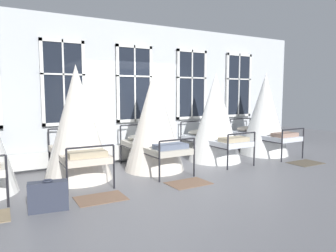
# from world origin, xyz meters

# --- Properties ---
(ground) EXTENTS (20.17, 20.17, 0.00)m
(ground) POSITION_xyz_m (0.00, 0.00, 0.00)
(ground) COLOR slate
(back_wall_with_windows) EXTENTS (11.09, 0.10, 3.47)m
(back_wall_with_windows) POSITION_xyz_m (0.00, 1.33, 1.73)
(back_wall_with_windows) COLOR silver
(back_wall_with_windows) RESTS_ON ground
(window_bank) EXTENTS (7.92, 0.10, 2.83)m
(window_bank) POSITION_xyz_m (-0.00, 1.21, 1.15)
(window_bank) COLOR black
(window_bank) RESTS_ON ground
(cot_second) EXTENTS (1.35, 1.98, 2.28)m
(cot_second) POSITION_xyz_m (-1.73, 0.17, 1.11)
(cot_second) COLOR black
(cot_second) RESTS_ON ground
(cot_third) EXTENTS (1.35, 1.96, 2.24)m
(cot_third) POSITION_xyz_m (-0.04, 0.11, 1.09)
(cot_third) COLOR black
(cot_third) RESTS_ON ground
(cot_fourth) EXTENTS (1.35, 1.96, 2.23)m
(cot_fourth) POSITION_xyz_m (1.75, 0.18, 1.08)
(cot_fourth) COLOR black
(cot_fourth) RESTS_ON ground
(cot_fifth) EXTENTS (1.35, 1.96, 2.26)m
(cot_fifth) POSITION_xyz_m (3.49, 0.15, 1.10)
(cot_fifth) COLOR black
(cot_fifth) RESTS_ON ground
(rug_second) EXTENTS (0.82, 0.59, 0.01)m
(rug_second) POSITION_xyz_m (-1.74, -1.22, 0.01)
(rug_second) COLOR brown
(rug_second) RESTS_ON ground
(rug_third) EXTENTS (0.81, 0.57, 0.01)m
(rug_third) POSITION_xyz_m (0.00, -1.22, 0.01)
(rug_third) COLOR brown
(rug_third) RESTS_ON ground
(rug_fifth) EXTENTS (0.80, 0.56, 0.01)m
(rug_fifth) POSITION_xyz_m (3.47, -1.22, 0.01)
(rug_fifth) COLOR brown
(rug_fifth) RESTS_ON ground
(suitcase_dark) EXTENTS (0.58, 0.29, 0.47)m
(suitcase_dark) POSITION_xyz_m (-2.57, -1.35, 0.22)
(suitcase_dark) COLOR #2D3342
(suitcase_dark) RESTS_ON ground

